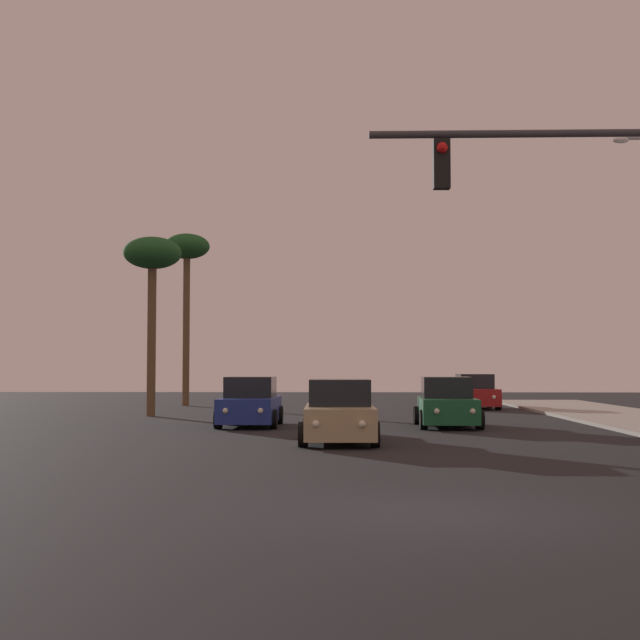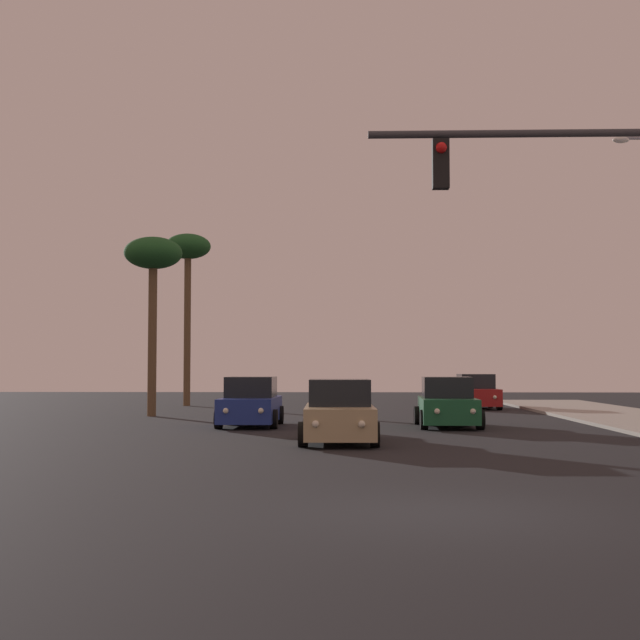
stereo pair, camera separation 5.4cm
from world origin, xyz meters
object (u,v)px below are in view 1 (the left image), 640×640
Objects in this scene: palm_tree_mid at (152,261)px; car_green at (447,404)px; car_tan at (339,414)px; car_red at (475,393)px; car_blue at (250,404)px; palm_tree_far at (187,256)px.

car_green is at bearing -28.62° from palm_tree_mid.
car_green is 0.59× the size of palm_tree_mid.
car_tan is 15.88m from palm_tree_mid.
car_green is at bearing 77.16° from car_red.
palm_tree_mid is (-4.74, 6.05, 5.63)m from car_blue.
palm_tree_mid is (-7.84, 12.62, 5.63)m from car_tan.
palm_tree_far reaches higher than car_blue.
car_red and car_tan have the same top height.
palm_tree_far is at bearing -51.98° from car_green.
car_green is 14.16m from palm_tree_mid.
palm_tree_far is at bearing -71.80° from car_blue.
car_red is at bearing 26.88° from palm_tree_mid.
palm_tree_mid reaches higher than car_blue.
car_red is at bearing -109.22° from car_tan.
car_blue and car_tan have the same top height.
palm_tree_mid is (-11.40, 6.22, 5.63)m from car_green.
car_red is 0.58× the size of palm_tree_mid.
car_tan is at bearing 71.24° from car_red.
car_green is at bearing 179.01° from car_blue.
car_blue is 1.00× the size of car_tan.
car_blue is at bearing 0.55° from car_green.
car_blue is 0.48× the size of palm_tree_far.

